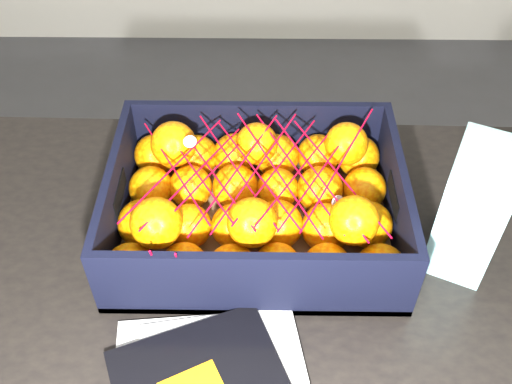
{
  "coord_description": "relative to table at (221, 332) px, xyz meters",
  "views": [
    {
      "loc": [
        -0.12,
        -0.7,
        1.46
      ],
      "look_at": [
        -0.12,
        -0.12,
        0.86
      ],
      "focal_mm": 41.19,
      "sensor_mm": 36.0,
      "label": 1
    }
  ],
  "objects": [
    {
      "name": "retail_carton",
      "position": [
        0.36,
        0.09,
        0.19
      ],
      "size": [
        0.13,
        0.15,
        0.19
      ],
      "primitive_type": "cube",
      "rotation": [
        0.0,
        0.0,
        -0.43
      ],
      "color": "white",
      "rests_on": "table"
    },
    {
      "name": "table",
      "position": [
        0.0,
        0.0,
        0.0
      ],
      "size": [
        1.22,
        0.82,
        0.75
      ],
      "color": "black",
      "rests_on": "ground"
    },
    {
      "name": "mesh_net",
      "position": [
        0.05,
        0.12,
        0.22
      ],
      "size": [
        0.36,
        0.29,
        0.09
      ],
      "color": "#B40622",
      "rests_on": "clementine_heap"
    },
    {
      "name": "produce_crate",
      "position": [
        0.05,
        0.13,
        0.14
      ],
      "size": [
        0.44,
        0.33,
        0.13
      ],
      "color": "olive",
      "rests_on": "table"
    },
    {
      "name": "clementine_heap",
      "position": [
        0.05,
        0.13,
        0.16
      ],
      "size": [
        0.42,
        0.31,
        0.13
      ],
      "color": "orange",
      "rests_on": "produce_crate"
    }
  ]
}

